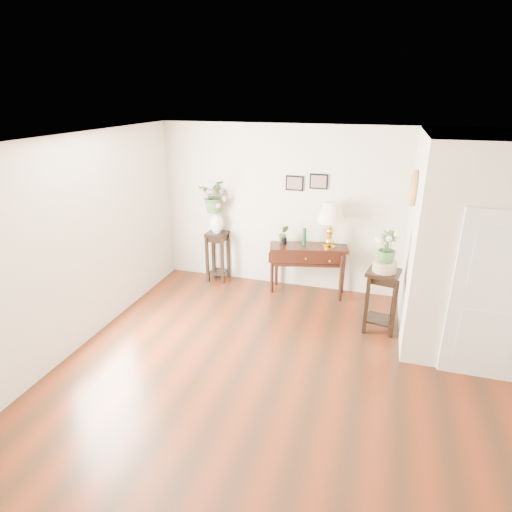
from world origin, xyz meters
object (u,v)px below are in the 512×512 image
at_px(table_lamp, 330,228).
at_px(console_table, 307,270).
at_px(plant_stand_a, 218,256).
at_px(plant_stand_b, 381,301).

bearing_deg(table_lamp, console_table, 180.00).
height_order(console_table, table_lamp, table_lamp).
xyz_separation_m(table_lamp, plant_stand_a, (-2.02, 0.09, -0.75)).
distance_m(console_table, table_lamp, 0.85).
relative_size(console_table, plant_stand_b, 1.40).
bearing_deg(plant_stand_a, plant_stand_b, -18.89).
xyz_separation_m(plant_stand_a, plant_stand_b, (2.90, -0.99, 0.00)).
bearing_deg(plant_stand_a, table_lamp, -2.52).
xyz_separation_m(console_table, plant_stand_b, (1.23, -0.90, 0.03)).
distance_m(table_lamp, plant_stand_a, 2.16).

